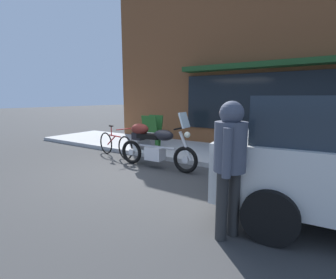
{
  "coord_description": "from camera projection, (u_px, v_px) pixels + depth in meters",
  "views": [
    {
      "loc": [
        3.66,
        -4.17,
        1.71
      ],
      "look_at": [
        0.36,
        0.79,
        0.7
      ],
      "focal_mm": 26.55,
      "sensor_mm": 36.0,
      "label": 1
    }
  ],
  "objects": [
    {
      "name": "pedestrian_walking",
      "position": [
        230.0,
        154.0,
        2.92
      ],
      "size": [
        0.45,
        0.55,
        1.67
      ],
      "color": "#2B2B2B",
      "rests_on": "ground_plane"
    },
    {
      "name": "parked_bicycle",
      "position": [
        115.0,
        144.0,
        7.23
      ],
      "size": [
        1.66,
        0.53,
        0.92
      ],
      "color": "black",
      "rests_on": "ground_plane"
    },
    {
      "name": "ground_plane",
      "position": [
        136.0,
        173.0,
        5.71
      ],
      "size": [
        80.0,
        80.0,
        0.0
      ],
      "primitive_type": "plane",
      "color": "#383838"
    },
    {
      "name": "touring_motorcycle",
      "position": [
        153.0,
        143.0,
        6.1
      ],
      "size": [
        2.2,
        0.63,
        1.39
      ],
      "color": "black",
      "rests_on": "ground_plane"
    },
    {
      "name": "sandwich_board_sign",
      "position": [
        152.0,
        132.0,
        7.89
      ],
      "size": [
        0.55,
        0.43,
        1.03
      ],
      "color": "#1E511E",
      "rests_on": "sidewalk_curb"
    }
  ]
}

